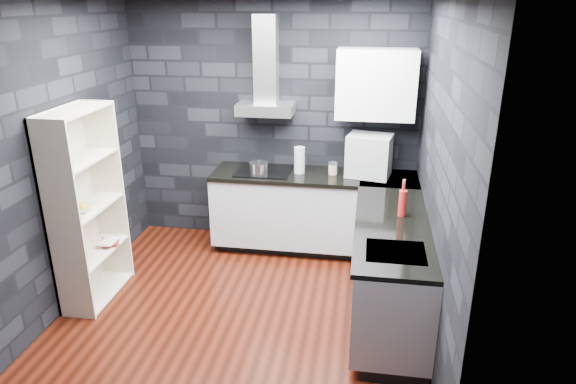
% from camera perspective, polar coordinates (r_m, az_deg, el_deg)
% --- Properties ---
extents(ground, '(3.20, 3.20, 0.00)m').
position_cam_1_polar(ground, '(4.84, -5.06, -12.81)').
color(ground, '#411409').
extents(wall_back, '(3.20, 0.05, 2.70)m').
position_cam_1_polar(wall_back, '(5.78, -1.61, 7.54)').
color(wall_back, black).
rests_on(wall_back, ground).
extents(wall_front, '(3.20, 0.05, 2.70)m').
position_cam_1_polar(wall_front, '(2.83, -13.85, -7.69)').
color(wall_front, black).
rests_on(wall_front, ground).
extents(wall_left, '(0.05, 3.20, 2.70)m').
position_cam_1_polar(wall_left, '(4.91, -24.37, 3.27)').
color(wall_left, black).
rests_on(wall_left, ground).
extents(wall_right, '(0.05, 3.20, 2.70)m').
position_cam_1_polar(wall_right, '(4.16, 16.61, 1.36)').
color(wall_right, black).
rests_on(wall_right, ground).
extents(toekick_back, '(2.18, 0.50, 0.10)m').
position_cam_1_polar(toekick_back, '(5.88, 2.82, -5.71)').
color(toekick_back, black).
rests_on(toekick_back, ground).
extents(toekick_right, '(0.50, 1.78, 0.10)m').
position_cam_1_polar(toekick_right, '(4.79, 11.39, -12.85)').
color(toekick_right, black).
rests_on(toekick_right, ground).
extents(counter_back_cab, '(2.20, 0.60, 0.76)m').
position_cam_1_polar(counter_back_cab, '(5.67, 2.85, -1.99)').
color(counter_back_cab, '#B5B6B9').
rests_on(counter_back_cab, ground).
extents(counter_right_cab, '(0.60, 1.80, 0.76)m').
position_cam_1_polar(counter_right_cab, '(4.57, 11.27, -8.33)').
color(counter_right_cab, '#B5B6B9').
rests_on(counter_right_cab, ground).
extents(counter_back_top, '(2.20, 0.62, 0.04)m').
position_cam_1_polar(counter_back_top, '(5.52, 2.91, 1.80)').
color(counter_back_top, black).
rests_on(counter_back_top, counter_back_cab).
extents(counter_right_top, '(0.62, 1.80, 0.04)m').
position_cam_1_polar(counter_right_top, '(4.39, 11.50, -3.75)').
color(counter_right_top, black).
rests_on(counter_right_top, counter_right_cab).
extents(counter_corner_top, '(0.62, 0.62, 0.04)m').
position_cam_1_polar(counter_corner_top, '(5.51, 11.22, 1.38)').
color(counter_corner_top, black).
rests_on(counter_corner_top, counter_right_cab).
extents(hood_body, '(0.60, 0.34, 0.12)m').
position_cam_1_polar(hood_body, '(5.55, -2.52, 9.21)').
color(hood_body, silver).
rests_on(hood_body, wall_back).
extents(hood_chimney, '(0.24, 0.20, 0.90)m').
position_cam_1_polar(hood_chimney, '(5.54, -2.46, 14.52)').
color(hood_chimney, silver).
rests_on(hood_chimney, hood_body).
extents(upper_cabinet, '(0.80, 0.35, 0.70)m').
position_cam_1_polar(upper_cabinet, '(5.39, 9.75, 11.71)').
color(upper_cabinet, white).
rests_on(upper_cabinet, wall_back).
extents(cooktop, '(0.58, 0.50, 0.01)m').
position_cam_1_polar(cooktop, '(5.60, -2.68, 2.37)').
color(cooktop, black).
rests_on(cooktop, counter_back_top).
extents(sink_rim, '(0.44, 0.40, 0.01)m').
position_cam_1_polar(sink_rim, '(3.93, 11.88, -6.56)').
color(sink_rim, silver).
rests_on(sink_rim, counter_right_top).
extents(pot, '(0.22, 0.22, 0.12)m').
position_cam_1_polar(pot, '(5.45, -3.25, 2.56)').
color(pot, '#B9B9BD').
rests_on(pot, cooktop).
extents(glass_vase, '(0.15, 0.15, 0.28)m').
position_cam_1_polar(glass_vase, '(5.51, 1.29, 3.57)').
color(glass_vase, silver).
rests_on(glass_vase, counter_back_top).
extents(storage_jar, '(0.10, 0.10, 0.11)m').
position_cam_1_polar(storage_jar, '(5.51, 5.00, 2.56)').
color(storage_jar, tan).
rests_on(storage_jar, counter_back_top).
extents(utensil_crock, '(0.11, 0.11, 0.12)m').
position_cam_1_polar(utensil_crock, '(5.52, 6.74, 2.59)').
color(utensil_crock, '#B9B9BD').
rests_on(utensil_crock, counter_back_top).
extents(appliance_garage, '(0.50, 0.42, 0.44)m').
position_cam_1_polar(appliance_garage, '(5.45, 9.00, 4.02)').
color(appliance_garage, '#A8ABAF').
rests_on(appliance_garage, counter_back_top).
extents(red_bottle, '(0.07, 0.07, 0.23)m').
position_cam_1_polar(red_bottle, '(4.53, 12.60, -1.21)').
color(red_bottle, red).
rests_on(red_bottle, counter_right_top).
extents(bookshelf, '(0.36, 0.81, 1.80)m').
position_cam_1_polar(bookshelf, '(4.97, -21.43, -1.63)').
color(bookshelf, beige).
rests_on(bookshelf, ground).
extents(fruit_bowl, '(0.25, 0.25, 0.05)m').
position_cam_1_polar(fruit_bowl, '(4.87, -22.11, -1.71)').
color(fruit_bowl, silver).
rests_on(fruit_bowl, bookshelf).
extents(book_red, '(0.15, 0.09, 0.22)m').
position_cam_1_polar(book_red, '(5.20, -20.15, -4.38)').
color(book_red, maroon).
rests_on(book_red, bookshelf).
extents(book_second, '(0.15, 0.02, 0.20)m').
position_cam_1_polar(book_second, '(5.19, -20.14, -4.19)').
color(book_second, '#B2B2B2').
rests_on(book_second, bookshelf).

